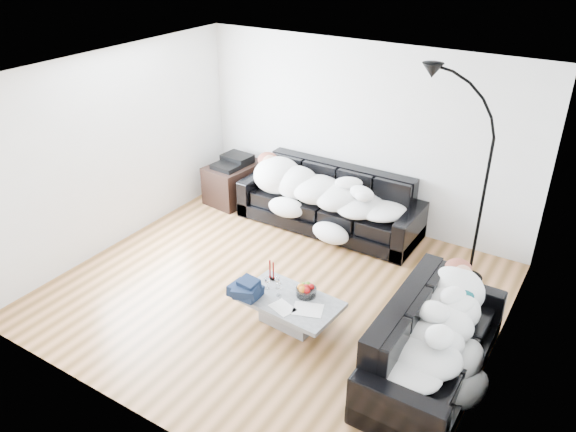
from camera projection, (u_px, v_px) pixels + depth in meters
The scene contains 24 objects.
ground at pixel (275, 291), 6.79m from camera, with size 5.00×5.00×0.00m, color brown.
wall_back at pixel (362, 136), 7.86m from camera, with size 5.00×0.02×2.60m, color silver.
wall_left at pixel (114, 151), 7.35m from camera, with size 0.02×4.50×2.60m, color silver.
wall_right at pixel (507, 260), 5.00m from camera, with size 0.02×4.50×2.60m, color silver.
ceiling at pixel (272, 77), 5.57m from camera, with size 5.00×5.00×0.00m, color white.
sofa_back at pixel (329, 200), 8.01m from camera, with size 2.64×0.91×0.86m, color black.
sofa_right at pixel (435, 341), 5.37m from camera, with size 2.03×0.87×0.82m, color black.
sleeper_back at pixel (328, 188), 7.87m from camera, with size 2.23×0.77×0.45m, color white, non-canonical shape.
sleeper_right at pixel (437, 323), 5.27m from camera, with size 1.74×0.73×0.42m, color white, non-canonical shape.
teal_cushion at pixel (453, 281), 5.73m from camera, with size 0.36×0.30×0.20m, color #0A4347.
coffee_table at pixel (290, 311), 6.19m from camera, with size 1.10×0.64×0.32m, color #939699.
fruit_bowl at pixel (306, 290), 6.15m from camera, with size 0.23×0.23×0.14m, color white.
wine_glass_a at pixel (278, 283), 6.26m from camera, with size 0.06×0.06×0.15m, color white.
wine_glass_b at pixel (267, 283), 6.25m from camera, with size 0.07×0.07×0.15m, color white.
wine_glass_c at pixel (279, 289), 6.13m from camera, with size 0.07×0.07×0.17m, color white.
candle_left at pixel (270, 270), 6.39m from camera, with size 0.05×0.05×0.25m, color maroon.
candle_right at pixel (273, 271), 6.38m from camera, with size 0.04×0.04×0.23m, color maroon.
newspaper_a at pixel (308, 309), 5.94m from camera, with size 0.32×0.24×0.01m, color silver.
newspaper_b at pixel (283, 308), 5.97m from camera, with size 0.27×0.19×0.01m, color silver.
navy_jacket at pixel (247, 285), 6.06m from camera, with size 0.36×0.30×0.18m, color black, non-canonical shape.
shoes at pixel (299, 307), 6.43m from camera, with size 0.48×0.35×0.11m, color #472311, non-canonical shape.
av_cabinet at pixel (235, 182), 8.87m from camera, with size 0.60×0.88×0.60m, color black.
stereo at pixel (233, 161), 8.70m from camera, with size 0.44×0.34×0.13m, color black.
floor_lamp at pixel (483, 197), 6.50m from camera, with size 0.83×0.33×2.27m, color black, non-canonical shape.
Camera 1 is at (3.09, -4.63, 3.99)m, focal length 35.00 mm.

